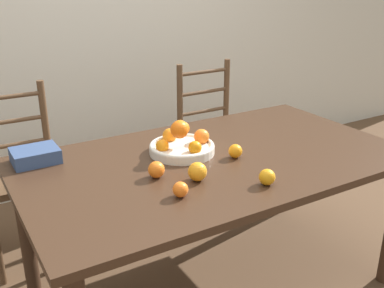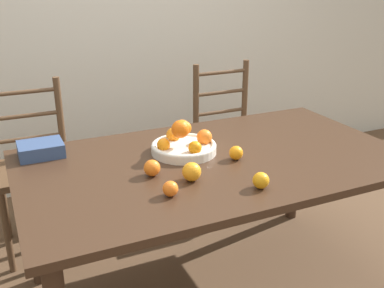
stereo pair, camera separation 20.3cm
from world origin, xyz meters
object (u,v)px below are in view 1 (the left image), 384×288
at_px(orange_loose_2, 180,190).
at_px(chair_right, 214,137).
at_px(fruit_bowl, 182,144).
at_px(book_stack, 35,155).
at_px(orange_loose_4, 156,170).
at_px(orange_loose_3, 235,151).
at_px(orange_loose_1, 267,177).
at_px(orange_loose_0, 197,172).
at_px(chair_left, 21,178).

relative_size(orange_loose_2, chair_right, 0.06).
height_order(fruit_bowl, book_stack, fruit_bowl).
xyz_separation_m(orange_loose_2, orange_loose_4, (-0.00, 0.20, 0.00)).
xyz_separation_m(orange_loose_3, book_stack, (-0.81, 0.42, -0.00)).
distance_m(orange_loose_1, chair_right, 1.29).
bearing_deg(orange_loose_2, orange_loose_3, 26.95).
height_order(orange_loose_0, book_stack, orange_loose_0).
height_order(orange_loose_2, chair_right, chair_right).
bearing_deg(book_stack, orange_loose_3, -27.51).
bearing_deg(orange_loose_2, orange_loose_0, 34.40).
relative_size(orange_loose_1, orange_loose_3, 1.04).
relative_size(orange_loose_2, book_stack, 0.30).
height_order(orange_loose_0, orange_loose_1, orange_loose_0).
xyz_separation_m(orange_loose_0, chair_right, (0.73, 0.97, -0.29)).
xyz_separation_m(orange_loose_3, orange_loose_4, (-0.41, -0.00, 0.00)).
distance_m(orange_loose_3, chair_right, 1.00).
xyz_separation_m(orange_loose_3, chair_left, (-0.82, 0.85, -0.28)).
bearing_deg(orange_loose_3, chair_right, 62.00).
bearing_deg(chair_left, book_stack, -87.52).
bearing_deg(orange_loose_0, book_stack, 134.50).
relative_size(orange_loose_0, chair_left, 0.08).
bearing_deg(orange_loose_4, book_stack, 133.06).
distance_m(orange_loose_1, orange_loose_4, 0.46).
bearing_deg(orange_loose_4, orange_loose_1, -39.55).
distance_m(orange_loose_3, orange_loose_4, 0.41).
xyz_separation_m(orange_loose_3, chair_right, (0.45, 0.85, -0.28)).
bearing_deg(chair_right, chair_left, 179.89).
distance_m(orange_loose_0, orange_loose_2, 0.16).
bearing_deg(orange_loose_4, chair_left, 115.61).
relative_size(orange_loose_2, chair_left, 0.06).
relative_size(orange_loose_1, orange_loose_4, 0.95).
bearing_deg(orange_loose_4, fruit_bowl, 38.60).
height_order(fruit_bowl, chair_left, chair_left).
bearing_deg(fruit_bowl, orange_loose_1, -74.90).
bearing_deg(fruit_bowl, chair_right, 46.72).
bearing_deg(chair_left, chair_right, 0.72).
bearing_deg(orange_loose_1, orange_loose_2, 165.90).
xyz_separation_m(orange_loose_0, orange_loose_1, (0.22, -0.18, -0.01)).
xyz_separation_m(orange_loose_4, chair_left, (-0.41, 0.86, -0.28)).
height_order(orange_loose_2, orange_loose_4, orange_loose_4).
distance_m(orange_loose_0, book_stack, 0.75).
distance_m(orange_loose_0, orange_loose_1, 0.28).
height_order(orange_loose_1, orange_loose_2, orange_loose_1).
relative_size(orange_loose_0, chair_right, 0.08).
xyz_separation_m(fruit_bowl, orange_loose_1, (0.13, -0.47, -0.01)).
xyz_separation_m(orange_loose_1, orange_loose_4, (-0.35, 0.29, 0.00)).
bearing_deg(orange_loose_1, orange_loose_3, 79.07).
bearing_deg(orange_loose_3, fruit_bowl, 136.48).
height_order(orange_loose_0, orange_loose_3, orange_loose_0).
xyz_separation_m(fruit_bowl, orange_loose_0, (-0.09, -0.29, -0.01)).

